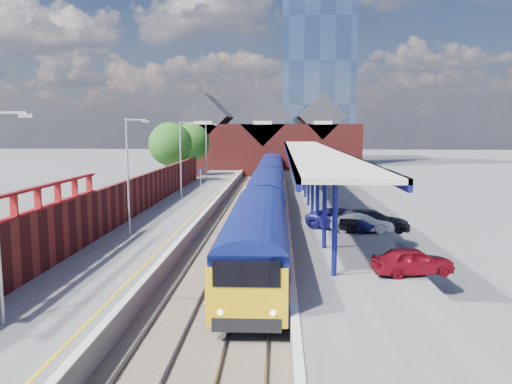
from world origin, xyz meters
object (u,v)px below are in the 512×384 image
(parked_car_dark, at_px, (372,221))
(platform_sign, at_px, (201,177))
(lamp_post_c, at_px, (182,155))
(parked_car_blue, at_px, (343,219))
(parked_car_silver, at_px, (361,222))
(parked_car_red, at_px, (413,261))
(train, at_px, (268,182))
(lamp_post_d, at_px, (207,148))
(lamp_post_b, at_px, (130,169))

(parked_car_dark, bearing_deg, platform_sign, 37.29)
(lamp_post_c, xyz_separation_m, parked_car_blue, (13.03, -13.81, -3.34))
(parked_car_silver, height_order, parked_car_blue, parked_car_blue)
(lamp_post_c, relative_size, parked_car_red, 1.96)
(train, bearing_deg, lamp_post_d, 122.55)
(parked_car_blue, bearing_deg, lamp_post_d, 50.31)
(train, relative_size, parked_car_blue, 14.09)
(lamp_post_b, distance_m, lamp_post_c, 16.00)
(parked_car_dark, bearing_deg, parked_car_silver, 104.03)
(parked_car_dark, height_order, parked_car_blue, parked_car_dark)
(lamp_post_c, relative_size, parked_car_dark, 1.51)
(train, xyz_separation_m, parked_car_blue, (5.17, -17.51, -0.47))
(train, height_order, parked_car_silver, train)
(train, height_order, parked_car_dark, train)
(train, xyz_separation_m, parked_car_silver, (6.20, -18.32, -0.49))
(parked_car_dark, bearing_deg, lamp_post_d, 23.97)
(lamp_post_b, relative_size, parked_car_silver, 1.82)
(train, bearing_deg, platform_sign, -165.40)
(lamp_post_d, height_order, parked_car_red, lamp_post_d)
(platform_sign, bearing_deg, train, 14.60)
(lamp_post_b, height_order, parked_car_dark, lamp_post_b)
(lamp_post_d, relative_size, parked_car_red, 1.96)
(parked_car_red, bearing_deg, platform_sign, 15.88)
(lamp_post_c, bearing_deg, parked_car_dark, -44.34)
(platform_sign, distance_m, parked_car_dark, 21.22)
(lamp_post_b, distance_m, parked_car_silver, 14.52)
(train, height_order, platform_sign, platform_sign)
(platform_sign, bearing_deg, parked_car_silver, -52.64)
(lamp_post_c, height_order, lamp_post_d, same)
(platform_sign, bearing_deg, parked_car_dark, -50.79)
(lamp_post_b, xyz_separation_m, lamp_post_d, (0.00, 32.00, 0.00))
(parked_car_dark, distance_m, parked_car_blue, 1.84)
(train, distance_m, lamp_post_c, 9.14)
(lamp_post_b, bearing_deg, lamp_post_c, 90.00)
(train, relative_size, platform_sign, 26.37)
(lamp_post_c, xyz_separation_m, parked_car_red, (14.86, -23.64, -3.38))
(train, distance_m, lamp_post_b, 21.39)
(parked_car_dark, relative_size, parked_car_blue, 0.99)
(lamp_post_b, xyz_separation_m, parked_car_red, (14.86, -7.64, -3.38))
(lamp_post_b, height_order, platform_sign, lamp_post_b)
(lamp_post_c, xyz_separation_m, parked_car_dark, (14.76, -14.42, -3.32))
(lamp_post_b, xyz_separation_m, parked_car_dark, (14.76, 1.58, -3.32))
(parked_car_silver, bearing_deg, platform_sign, 42.45)
(lamp_post_b, distance_m, parked_car_dark, 15.21)
(platform_sign, xyz_separation_m, parked_car_silver, (12.70, -16.63, -1.06))
(train, xyz_separation_m, lamp_post_d, (-7.86, 12.31, 2.87))
(lamp_post_d, bearing_deg, lamp_post_b, -90.00)
(parked_car_red, relative_size, parked_car_blue, 0.76)
(platform_sign, xyz_separation_m, parked_car_dark, (13.40, -16.42, -1.02))
(platform_sign, bearing_deg, lamp_post_b, -94.33)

